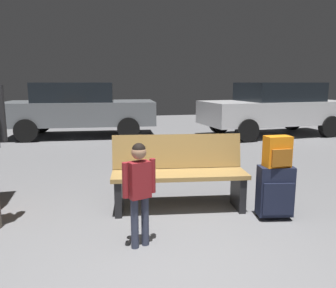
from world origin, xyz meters
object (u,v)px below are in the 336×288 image
at_px(bench, 179,173).
at_px(child, 139,184).
at_px(parked_car_far, 79,108).
at_px(suitcase, 275,191).
at_px(backpack_bright, 278,152).
at_px(parked_car_side, 274,107).

height_order(bench, child, child).
bearing_deg(parked_car_far, suitcase, -71.38).
height_order(suitcase, backpack_bright, backpack_bright).
distance_m(bench, parked_car_side, 6.51).
distance_m(bench, backpack_bright, 1.17).
relative_size(backpack_bright, parked_car_far, 0.08).
bearing_deg(parked_car_far, child, -84.59).
relative_size(backpack_bright, child, 0.34).
relative_size(bench, parked_car_far, 0.39).
height_order(parked_car_side, parked_car_far, same).
height_order(backpack_bright, parked_car_side, parked_car_side).
bearing_deg(child, bench, 54.84).
bearing_deg(bench, parked_car_side, 49.72).
relative_size(bench, backpack_bright, 4.87).
bearing_deg(bench, backpack_bright, -30.58).
height_order(backpack_bright, child, child).
height_order(bench, backpack_bright, backpack_bright).
xyz_separation_m(backpack_bright, parked_car_far, (-2.23, 6.62, 0.03)).
distance_m(bench, child, 1.08).
distance_m(suitcase, parked_car_far, 7.00).
distance_m(backpack_bright, parked_car_side, 6.40).
height_order(bench, parked_car_side, parked_car_side).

